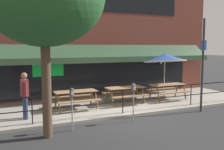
{
  "coord_description": "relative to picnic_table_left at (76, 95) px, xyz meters",
  "views": [
    {
      "loc": [
        -4.33,
        -8.4,
        2.74
      ],
      "look_at": [
        0.11,
        1.6,
        1.5
      ],
      "focal_mm": 40.0,
      "sensor_mm": 36.0,
      "label": 1
    }
  ],
  "objects": [
    {
      "name": "parking_meter_far",
      "position": [
        1.5,
        -2.34,
        0.44
      ],
      "size": [
        0.15,
        0.16,
        1.42
      ],
      "color": "gray",
      "rests_on": "ground"
    },
    {
      "name": "patio_railing",
      "position": [
        1.49,
        -1.48,
        0.09
      ],
      "size": [
        13.84,
        0.04,
        0.97
      ],
      "color": "black",
      "rests_on": "patio_deck"
    },
    {
      "name": "patio_deck",
      "position": [
        1.49,
        0.22,
        -0.66
      ],
      "size": [
        15.0,
        4.0,
        0.1
      ],
      "primitive_type": "cube",
      "color": "#9E998E",
      "rests_on": "ground"
    },
    {
      "name": "street_sign_pole",
      "position": [
        4.83,
        -2.24,
        1.3
      ],
      "size": [
        0.28,
        0.09,
        3.9
      ],
      "color": "#2D2D33",
      "rests_on": "ground"
    },
    {
      "name": "pedestrian_walking",
      "position": [
        -2.12,
        -0.69,
        0.35
      ],
      "size": [
        0.27,
        0.62,
        1.71
      ],
      "color": "navy",
      "rests_on": "patio_deck"
    },
    {
      "name": "picnic_table_centre",
      "position": [
        2.39,
        0.08,
        0.0
      ],
      "size": [
        1.8,
        1.42,
        0.76
      ],
      "color": "#997047",
      "rests_on": "patio_deck"
    },
    {
      "name": "ground_plane",
      "position": [
        1.49,
        -1.78,
        -0.71
      ],
      "size": [
        120.0,
        120.0,
        0.0
      ],
      "primitive_type": "plane",
      "color": "#2D2D30"
    },
    {
      "name": "picnic_table_right",
      "position": [
        4.77,
        0.01,
        0.0
      ],
      "size": [
        1.8,
        1.42,
        0.76
      ],
      "color": "#997047",
      "rests_on": "patio_deck"
    },
    {
      "name": "patio_umbrella_right",
      "position": [
        4.77,
        0.33,
        1.47
      ],
      "size": [
        2.14,
        2.14,
        2.4
      ],
      "color": "#B7B2A8",
      "rests_on": "patio_deck"
    },
    {
      "name": "parking_meter_near",
      "position": [
        -0.81,
        -2.41,
        0.44
      ],
      "size": [
        0.15,
        0.16,
        1.42
      ],
      "color": "gray",
      "rests_on": "ground"
    },
    {
      "name": "restaurant_building",
      "position": [
        1.49,
        2.44,
        3.03
      ],
      "size": [
        15.0,
        1.6,
        7.52
      ],
      "color": "brown",
      "rests_on": "ground"
    },
    {
      "name": "picnic_table_left",
      "position": [
        0.0,
        0.0,
        0.0
      ],
      "size": [
        1.8,
        1.42,
        0.76
      ],
      "color": "#997047",
      "rests_on": "patio_deck"
    }
  ]
}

